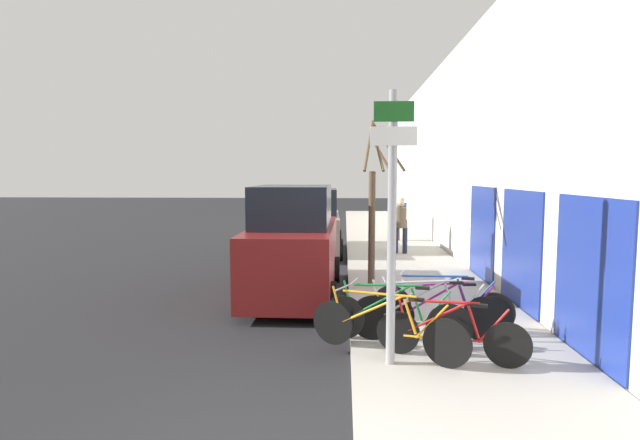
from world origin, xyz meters
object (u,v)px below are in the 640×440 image
at_px(pedestrian_near, 401,223).
at_px(pedestrian_far, 402,215).
at_px(bicycle_3, 428,315).
at_px(bicycle_4, 444,313).
at_px(parked_car_0, 294,246).
at_px(bicycle_2, 395,318).
at_px(street_tree, 373,210).
at_px(signpost, 392,220).
at_px(bicycle_0, 451,334).
at_px(bicycle_1, 386,328).
at_px(parked_car_1, 313,224).
at_px(bicycle_5, 441,305).

bearing_deg(pedestrian_near, pedestrian_far, -86.76).
height_order(bicycle_3, bicycle_4, bicycle_3).
distance_m(parked_car_0, pedestrian_far, 8.90).
relative_size(bicycle_2, street_tree, 0.59).
bearing_deg(bicycle_3, street_tree, 9.24).
distance_m(signpost, bicycle_4, 2.16).
relative_size(bicycle_0, bicycle_4, 0.91).
xyz_separation_m(signpost, bicycle_1, (-0.03, 0.30, -1.54)).
xyz_separation_m(bicycle_2, bicycle_4, (0.79, 0.39, -0.02)).
bearing_deg(bicycle_2, bicycle_1, 175.94).
bearing_deg(pedestrian_near, bicycle_4, 98.71).
xyz_separation_m(bicycle_3, bicycle_4, (0.28, 0.22, -0.03)).
bearing_deg(parked_car_1, bicycle_0, -77.37).
bearing_deg(street_tree, parked_car_1, 107.54).
bearing_deg(parked_car_0, bicycle_4, -48.22).
height_order(parked_car_0, pedestrian_near, parked_car_0).
bearing_deg(bicycle_2, parked_car_0, 43.55).
distance_m(bicycle_4, pedestrian_near, 8.18).
xyz_separation_m(pedestrian_near, pedestrian_far, (0.39, 3.14, -0.02)).
relative_size(bicycle_1, parked_car_0, 0.46).
bearing_deg(bicycle_1, parked_car_0, 51.99).
bearing_deg(signpost, parked_car_0, 112.24).
distance_m(signpost, bicycle_5, 2.40).
xyz_separation_m(bicycle_3, bicycle_5, (0.32, 0.61, -0.02)).
bearing_deg(pedestrian_near, bicycle_2, 93.51).
distance_m(bicycle_4, street_tree, 3.84).
height_order(pedestrian_near, street_tree, street_tree).
xyz_separation_m(bicycle_4, pedestrian_near, (0.23, 8.15, 0.60)).
xyz_separation_m(bicycle_0, street_tree, (-0.80, 4.52, 1.34)).
bearing_deg(parked_car_0, pedestrian_far, 68.93).
bearing_deg(signpost, bicycle_5, 58.37).
relative_size(bicycle_2, parked_car_0, 0.47).
height_order(bicycle_1, parked_car_0, parked_car_0).
relative_size(bicycle_1, bicycle_3, 0.89).
xyz_separation_m(bicycle_4, bicycle_5, (0.04, 0.39, 0.01)).
relative_size(bicycle_0, parked_car_0, 0.43).
height_order(bicycle_0, pedestrian_near, pedestrian_near).
height_order(bicycle_5, pedestrian_near, pedestrian_near).
relative_size(bicycle_4, pedestrian_near, 1.28).
distance_m(bicycle_1, bicycle_3, 0.94).
relative_size(signpost, bicycle_3, 1.53).
xyz_separation_m(pedestrian_near, street_tree, (-1.13, -4.66, 0.73)).
xyz_separation_m(bicycle_0, pedestrian_far, (0.73, 12.32, 0.59)).
bearing_deg(pedestrian_far, bicycle_1, 99.72).
height_order(bicycle_5, street_tree, street_tree).
distance_m(bicycle_1, bicycle_2, 0.52).
distance_m(parked_car_1, pedestrian_far, 4.04).
height_order(bicycle_5, pedestrian_far, pedestrian_far).
relative_size(bicycle_1, parked_car_1, 0.50).
bearing_deg(bicycle_2, bicycle_4, -48.71).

